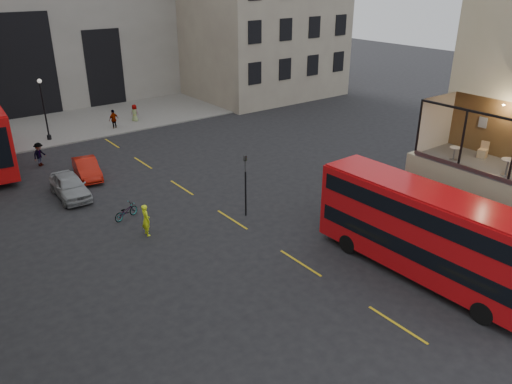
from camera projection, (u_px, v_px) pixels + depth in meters
ground at (427, 307)px, 21.72m from camera, size 140.00×140.00×0.00m
gateway at (2, 16)px, 50.15m from camera, size 35.00×10.60×18.00m
building_right at (249, 0)px, 57.73m from camera, size 16.60×18.60×20.00m
pavement_far at (37, 129)px, 46.08m from camera, size 40.00×12.00×0.12m
traffic_light_near at (246, 178)px, 28.93m from camera, size 0.16×0.20×3.80m
street_lamp_b at (45, 114)px, 42.22m from camera, size 0.36×0.36×5.33m
bus_near at (425, 229)px, 23.12m from camera, size 2.79×11.01×4.37m
car_a at (70, 186)px, 32.08m from camera, size 1.99×4.55×1.53m
car_b at (87, 169)px, 35.15m from camera, size 2.08×4.31×1.36m
bicycle at (126, 211)px, 29.39m from camera, size 1.79×1.10×0.89m
cyclist at (146, 220)px, 27.33m from camera, size 0.47×0.69×1.83m
pedestrian_b at (39, 154)px, 37.24m from camera, size 1.34×1.22×1.80m
pedestrian_c at (114, 119)px, 46.02m from camera, size 1.16×0.77×1.84m
pedestrian_d at (135, 113)px, 48.29m from camera, size 0.92×1.00×1.71m
cafe_table_mid at (508, 165)px, 23.27m from camera, size 0.64×0.64×0.80m
cafe_table_far at (455, 151)px, 25.26m from camera, size 0.54×0.54×0.67m
cafe_chair_d at (483, 153)px, 25.62m from camera, size 0.49×0.49×0.84m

